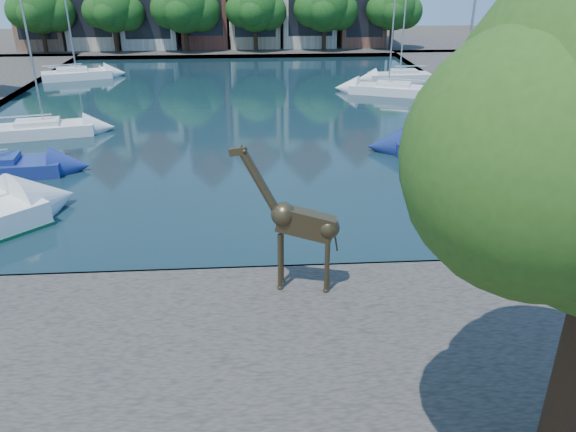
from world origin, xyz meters
name	(u,v)px	position (x,y,z in m)	size (l,w,h in m)	color
ground	(222,279)	(0.00, 0.00, 0.00)	(160.00, 160.00, 0.00)	#38332B
water_basin	(235,111)	(0.00, 24.00, 0.04)	(38.00, 50.00, 0.08)	black
near_quay	(211,420)	(0.00, -7.00, 0.25)	(50.00, 14.00, 0.50)	#4B4641
far_quay	(239,46)	(0.00, 56.00, 0.25)	(60.00, 16.00, 0.50)	#4B4641
right_quay	(559,103)	(25.00, 24.00, 0.25)	(14.00, 52.00, 0.50)	#4B4641
far_tree_far_west	(40,10)	(-21.90, 50.49, 5.18)	(7.28, 5.60, 7.68)	#332114
far_tree_west	(113,10)	(-13.91, 50.49, 5.08)	(6.76, 5.20, 7.36)	#332114
far_tree_mid_west	(185,8)	(-5.89, 50.49, 5.29)	(7.80, 6.00, 8.00)	#332114
far_tree_mid_east	(256,9)	(2.10, 50.49, 5.13)	(7.02, 5.40, 7.52)	#332114
far_tree_east	(326,8)	(10.11, 50.49, 5.24)	(7.54, 5.80, 7.84)	#332114
far_tree_far_east	(394,9)	(18.09, 50.49, 5.08)	(6.76, 5.20, 7.36)	#332114
giraffe_statue	(298,222)	(2.57, -1.45, 2.86)	(3.36, 0.96, 4.81)	#3D331E
sailboat_left_c	(44,127)	(-12.00, 18.41, 0.66)	(6.27, 3.29, 10.93)	silver
sailboat_left_d	(77,73)	(-15.00, 37.02, 0.60)	(5.44, 3.37, 8.89)	silver
sailboat_left_e	(77,73)	(-15.00, 37.13, 0.65)	(6.55, 4.01, 10.18)	white
sailboat_right_a	(489,143)	(15.00, 13.09, 0.66)	(6.00, 3.56, 11.54)	silver
sailboat_right_b	(457,142)	(13.12, 13.29, 0.72)	(7.43, 3.34, 13.66)	navy
sailboat_right_c	(388,88)	(12.71, 28.81, 0.61)	(6.69, 4.32, 8.96)	white
sailboat_right_d	(400,75)	(14.93, 33.86, 0.65)	(5.61, 2.11, 8.40)	silver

